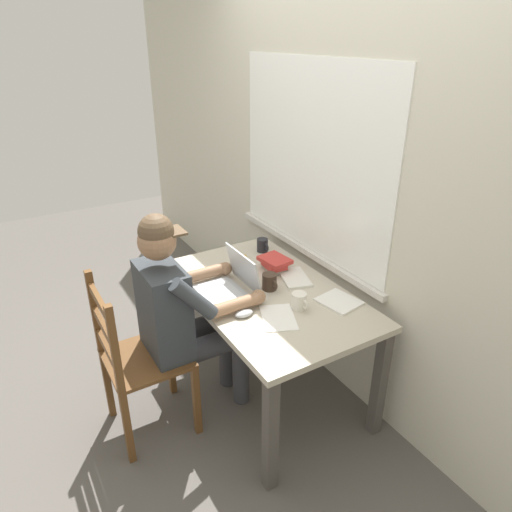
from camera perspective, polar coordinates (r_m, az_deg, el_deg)
name	(u,v)px	position (r m, az deg, el deg)	size (l,w,h in m)	color
ground_plane	(265,388)	(3.05, 1.08, -15.92)	(8.00, 8.00, 0.00)	#56514C
back_wall	(338,177)	(2.67, 10.08, 9.51)	(6.00, 0.08, 2.60)	beige
desk	(266,305)	(2.68, 1.19, -6.00)	(1.31, 0.79, 0.71)	#BCB29E
seated_person	(183,309)	(2.52, -8.93, -6.52)	(0.50, 0.60, 1.26)	#33383D
wooden_chair	(137,360)	(2.58, -14.47, -12.29)	(0.42, 0.42, 0.95)	brown
laptop	(231,284)	(2.59, -3.13, -3.45)	(0.33, 0.28, 0.23)	#ADAFB2
computer_mouse	(244,313)	(2.40, -1.50, -7.08)	(0.06, 0.10, 0.03)	#ADAFB2
coffee_mug_white	(299,301)	(2.45, 5.34, -5.55)	(0.12, 0.08, 0.09)	silver
coffee_mug_dark	(263,245)	(3.07, 0.82, 1.33)	(0.11, 0.07, 0.09)	black
coffee_mug_spare	(270,282)	(2.62, 1.69, -3.18)	(0.12, 0.08, 0.09)	#38281E
book_stack_main	(275,264)	(2.83, 2.29, -0.95)	(0.20, 0.16, 0.08)	gray
paper_pile_near_laptop	(278,317)	(2.39, 2.77, -7.56)	(0.25, 0.17, 0.00)	white
paper_pile_back_corner	(295,278)	(2.75, 4.77, -2.70)	(0.24, 0.15, 0.02)	silver
paper_pile_side	(339,302)	(2.56, 10.17, -5.53)	(0.21, 0.18, 0.01)	white
landscape_photo_print	(241,260)	(2.98, -1.89, -0.45)	(0.13, 0.09, 0.00)	gold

